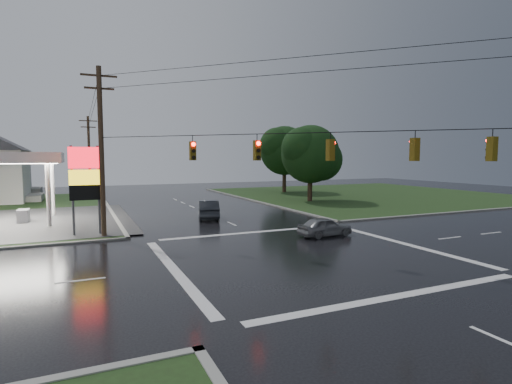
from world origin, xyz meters
name	(u,v)px	position (x,y,z in m)	size (l,w,h in m)	color
ground	(304,255)	(0.00, 0.00, 0.00)	(120.00, 120.00, 0.00)	black
grass_ne	(368,195)	(26.00, 26.00, 0.04)	(36.00, 36.00, 0.08)	#1F3115
pylon_sign	(85,176)	(-10.50, 10.50, 4.01)	(2.00, 0.35, 6.00)	#59595E
utility_pole_nw	(101,150)	(-9.50, 9.50, 5.72)	(2.20, 0.32, 11.00)	#382619
utility_pole_n	(89,155)	(-9.50, 38.00, 5.47)	(2.20, 0.32, 10.50)	#382619
traffic_signals	(305,133)	(0.02, -0.02, 6.48)	(26.87, 26.87, 1.47)	black
tree_ne_near	(311,154)	(14.14, 21.99, 5.56)	(7.99, 6.80, 8.98)	black
tree_ne_far	(285,151)	(17.15, 33.99, 6.18)	(8.46, 7.20, 9.80)	black
car_north	(208,209)	(-0.80, 14.49, 0.78)	(1.65, 4.73, 1.56)	black
car_crossing	(325,227)	(3.92, 3.82, 0.64)	(1.51, 3.75, 1.28)	slate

